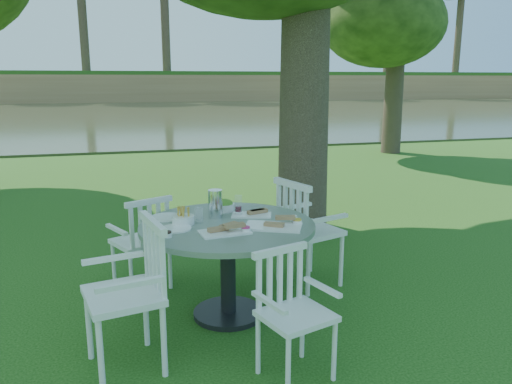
% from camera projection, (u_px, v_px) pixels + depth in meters
% --- Properties ---
extents(ground, '(140.00, 140.00, 0.00)m').
position_uv_depth(ground, '(262.00, 288.00, 4.51)').
color(ground, '#143E0C').
rests_on(ground, ground).
extents(table, '(1.35, 1.35, 0.76)m').
position_uv_depth(table, '(228.00, 242.00, 3.86)').
color(table, black).
rests_on(table, ground).
extents(chair_ne, '(0.59, 0.61, 0.98)m').
position_uv_depth(chair_ne, '(302.00, 225.00, 4.45)').
color(chair_ne, white).
rests_on(chair_ne, ground).
extents(chair_nw, '(0.57, 0.55, 0.86)m').
position_uv_depth(chair_nw, '(145.00, 237.00, 4.34)').
color(chair_nw, white).
rests_on(chair_nw, ground).
extents(chair_sw, '(0.55, 0.57, 0.97)m').
position_uv_depth(chair_sw, '(138.00, 283.00, 3.20)').
color(chair_sw, white).
rests_on(chair_sw, ground).
extents(chair_se, '(0.51, 0.49, 0.81)m').
position_uv_depth(chair_se, '(289.00, 302.00, 3.13)').
color(chair_se, white).
rests_on(chair_se, ground).
extents(tableware, '(1.12, 0.87, 0.23)m').
position_uv_depth(tableware, '(219.00, 215.00, 3.90)').
color(tableware, white).
rests_on(tableware, table).
extents(river, '(100.00, 28.00, 0.12)m').
position_uv_depth(river, '(140.00, 115.00, 26.13)').
color(river, '#2F3620').
rests_on(river, ground).
extents(far_bank, '(100.00, 18.00, 15.20)m').
position_uv_depth(far_bank, '(129.00, 13.00, 41.63)').
color(far_bank, '#976F46').
rests_on(far_bank, ground).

